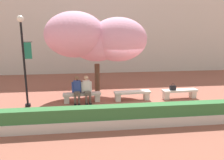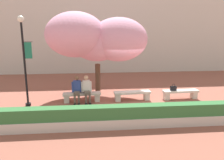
% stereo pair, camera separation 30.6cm
% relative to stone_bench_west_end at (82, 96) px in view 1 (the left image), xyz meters
% --- Properties ---
extents(ground_plane, '(100.00, 100.00, 0.00)m').
position_rel_stone_bench_west_end_xyz_m(ground_plane, '(2.45, 0.00, -0.30)').
color(ground_plane, '#8E5142').
extents(building_facade, '(28.00, 4.00, 8.22)m').
position_rel_stone_bench_west_end_xyz_m(building_facade, '(2.45, 9.32, 3.81)').
color(building_facade, beige).
rests_on(building_facade, ground).
extents(stone_bench_west_end, '(1.81, 0.51, 0.45)m').
position_rel_stone_bench_west_end_xyz_m(stone_bench_west_end, '(0.00, 0.00, 0.00)').
color(stone_bench_west_end, beige).
rests_on(stone_bench_west_end, ground).
extents(stone_bench_near_west, '(1.81, 0.51, 0.45)m').
position_rel_stone_bench_west_end_xyz_m(stone_bench_near_west, '(2.45, 0.00, 0.00)').
color(stone_bench_near_west, beige).
rests_on(stone_bench_near_west, ground).
extents(stone_bench_center, '(1.81, 0.51, 0.45)m').
position_rel_stone_bench_west_end_xyz_m(stone_bench_center, '(4.90, 0.00, 0.00)').
color(stone_bench_center, beige).
rests_on(stone_bench_center, ground).
extents(person_seated_left, '(0.51, 0.69, 1.29)m').
position_rel_stone_bench_west_end_xyz_m(person_seated_left, '(-0.22, -0.05, 0.40)').
color(person_seated_left, black).
rests_on(person_seated_left, ground).
extents(person_seated_right, '(0.50, 0.72, 1.29)m').
position_rel_stone_bench_west_end_xyz_m(person_seated_right, '(0.23, -0.05, 0.40)').
color(person_seated_right, black).
rests_on(person_seated_right, ground).
extents(handbag, '(0.30, 0.15, 0.34)m').
position_rel_stone_bench_west_end_xyz_m(handbag, '(4.51, -0.03, 0.28)').
color(handbag, black).
rests_on(handbag, stone_bench_center).
extents(cherry_tree_main, '(5.08, 3.13, 4.27)m').
position_rel_stone_bench_west_end_xyz_m(cherry_tree_main, '(0.72, 1.01, 2.68)').
color(cherry_tree_main, '#513828').
rests_on(cherry_tree_main, ground).
extents(lamp_post_with_banner, '(0.54, 0.28, 3.98)m').
position_rel_stone_bench_west_end_xyz_m(lamp_post_with_banner, '(-2.43, -0.32, 2.09)').
color(lamp_post_with_banner, black).
rests_on(lamp_post_with_banner, ground).
extents(planter_hedge_foreground, '(11.69, 0.50, 0.80)m').
position_rel_stone_bench_west_end_xyz_m(planter_hedge_foreground, '(2.45, -2.99, 0.08)').
color(planter_hedge_foreground, beige).
rests_on(planter_hedge_foreground, ground).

